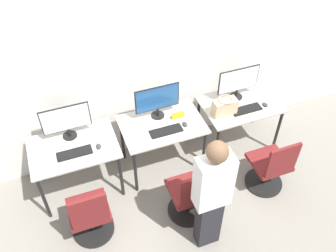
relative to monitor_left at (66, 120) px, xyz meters
name	(u,v)px	position (x,y,z in m)	size (l,w,h in m)	color
ground_plane	(172,183)	(1.09, -0.53, -1.01)	(20.00, 20.00, 0.00)	gray
wall_back	(148,59)	(1.09, 0.28, 0.39)	(12.00, 0.05, 2.80)	silver
desk_left	(74,152)	(0.00, -0.19, -0.34)	(1.01, 0.69, 0.75)	#BCB7AD
monitor_left	(66,120)	(0.00, 0.00, 0.00)	(0.56, 0.17, 0.45)	black
keyboard_left	(75,153)	(0.00, -0.30, -0.24)	(0.40, 0.14, 0.02)	black
mouse_left	(99,146)	(0.28, -0.30, -0.24)	(0.06, 0.09, 0.03)	#333333
office_chair_left	(90,217)	(-0.01, -0.91, -0.64)	(0.48, 0.48, 0.89)	black
desk_center	(162,129)	(1.09, -0.19, -0.34)	(1.01, 0.69, 0.75)	#BCB7AD
monitor_center	(157,100)	(1.09, -0.03, 0.00)	(0.56, 0.17, 0.45)	black
keyboard_center	(166,131)	(1.09, -0.33, -0.24)	(0.40, 0.14, 0.02)	black
mouse_center	(185,124)	(1.35, -0.31, -0.24)	(0.06, 0.09, 0.03)	#333333
office_chair_center	(190,196)	(1.12, -1.05, -0.64)	(0.48, 0.48, 0.89)	black
person_center	(212,194)	(1.17, -1.41, -0.15)	(0.36, 0.21, 1.58)	#232328
desk_right	(240,109)	(2.18, -0.19, -0.34)	(1.01, 0.69, 0.75)	#BCB7AD
monitor_right	(238,81)	(2.18, -0.05, 0.00)	(0.56, 0.17, 0.45)	black
keyboard_right	(246,109)	(2.18, -0.33, -0.24)	(0.40, 0.14, 0.02)	black
mouse_right	(265,105)	(2.45, -0.34, -0.24)	(0.06, 0.09, 0.03)	#333333
office_chair_right	(271,168)	(2.20, -1.01, -0.64)	(0.48, 0.48, 0.89)	black
handbag	(225,107)	(1.88, -0.29, -0.14)	(0.30, 0.18, 0.25)	tan
placard_center	(178,115)	(1.31, -0.15, -0.21)	(0.16, 0.03, 0.08)	yellow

